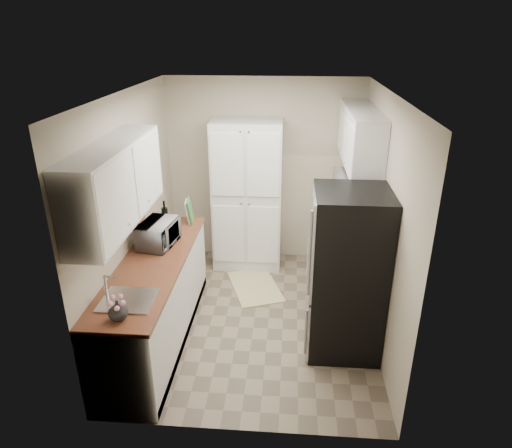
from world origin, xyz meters
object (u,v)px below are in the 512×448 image
pantry_cabinet (247,196)px  toaster_oven (346,198)px  electric_range (340,267)px  wine_bottle (165,215)px  refrigerator (347,274)px  microwave (158,234)px

pantry_cabinet → toaster_oven: pantry_cabinet is taller
pantry_cabinet → electric_range: pantry_cabinet is taller
wine_bottle → toaster_oven: size_ratio=0.70×
refrigerator → microwave: size_ratio=3.55×
wine_bottle → toaster_oven: 2.31m
electric_range → wine_bottle: size_ratio=3.90×
pantry_cabinet → refrigerator: 2.07m
toaster_oven → electric_range: bearing=-82.5°
electric_range → refrigerator: 0.88m
electric_range → microwave: size_ratio=2.36×
microwave → wine_bottle: 0.49m
pantry_cabinet → wine_bottle: size_ratio=6.90×
refrigerator → microwave: refrigerator is taller
refrigerator → microwave: (-1.96, 0.35, 0.20)m
pantry_cabinet → microwave: bearing=-120.8°
wine_bottle → toaster_oven: bearing=20.1°
electric_range → microwave: microwave is taller
microwave → toaster_oven: bearing=-50.2°
wine_bottle → toaster_oven: wine_bottle is taller
electric_range → toaster_oven: toaster_oven is taller
pantry_cabinet → wine_bottle: 1.25m
pantry_cabinet → refrigerator: bearing=-56.5°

